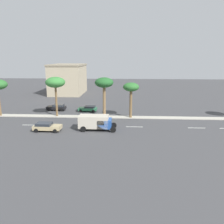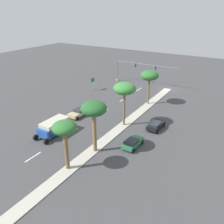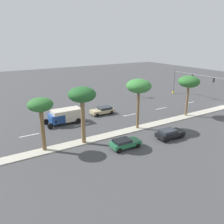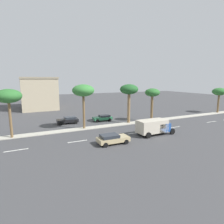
# 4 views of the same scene
# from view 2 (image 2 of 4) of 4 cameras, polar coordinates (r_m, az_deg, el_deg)

# --- Properties ---
(ground_plane) EXTENTS (160.00, 160.00, 0.00)m
(ground_plane) POSITION_cam_2_polar(r_m,az_deg,el_deg) (34.32, -5.34, -9.78)
(ground_plane) COLOR #424244
(median_curb) EXTENTS (1.80, 84.93, 0.12)m
(median_curb) POSITION_cam_2_polar(r_m,az_deg,el_deg) (28.97, -17.04, -18.26)
(median_curb) COLOR #B7B2A3
(median_curb) RESTS_ON ground
(lane_stripe_leading) EXTENTS (0.20, 2.80, 0.01)m
(lane_stripe_leading) POSITION_cam_2_polar(r_m,az_deg,el_deg) (59.84, 6.48, 5.42)
(lane_stripe_leading) COLOR silver
(lane_stripe_leading) RESTS_ON ground
(lane_stripe_far) EXTENTS (0.20, 2.80, 0.01)m
(lane_stripe_far) POSITION_cam_2_polar(r_m,az_deg,el_deg) (52.86, 2.61, 2.98)
(lane_stripe_far) COLOR silver
(lane_stripe_far) RESTS_ON ground
(lane_stripe_center) EXTENTS (0.20, 2.80, 0.01)m
(lane_stripe_center) POSITION_cam_2_polar(r_m,az_deg,el_deg) (46.75, -1.98, 0.05)
(lane_stripe_center) COLOR silver
(lane_stripe_center) RESTS_ON ground
(lane_stripe_inboard) EXTENTS (0.20, 2.80, 0.01)m
(lane_stripe_inboard) POSITION_cam_2_polar(r_m,az_deg,el_deg) (39.92, -9.58, -4.78)
(lane_stripe_inboard) COLOR silver
(lane_stripe_inboard) RESTS_ON ground
(lane_stripe_near) EXTENTS (0.20, 2.80, 0.01)m
(lane_stripe_near) POSITION_cam_2_polar(r_m,az_deg,el_deg) (35.11, -18.44, -10.21)
(lane_stripe_near) COLOR silver
(lane_stripe_near) RESTS_ON ground
(traffic_signal_gantry) EXTENTS (16.84, 0.53, 6.09)m
(traffic_signal_gantry) POSITION_cam_2_polar(r_m,az_deg,el_deg) (63.59, 4.73, 10.29)
(traffic_signal_gantry) COLOR slate
(traffic_signal_gantry) RESTS_ON ground
(directional_road_sign) EXTENTS (0.10, 1.35, 3.14)m
(directional_road_sign) POSITION_cam_2_polar(r_m,az_deg,el_deg) (58.38, -4.67, 7.32)
(directional_road_sign) COLOR gray
(directional_road_sign) RESTS_ON ground
(palm_tree_inboard) EXTENTS (3.68, 3.68, 7.13)m
(palm_tree_inboard) POSITION_cam_2_polar(r_m,az_deg,el_deg) (49.09, 9.02, 8.58)
(palm_tree_inboard) COLOR brown
(palm_tree_inboard) RESTS_ON median_curb
(palm_tree_left) EXTENTS (3.73, 3.73, 7.64)m
(palm_tree_left) POSITION_cam_2_polar(r_m,az_deg,el_deg) (39.07, 3.04, 5.50)
(palm_tree_left) COLOR brown
(palm_tree_left) RESTS_ON median_curb
(palm_tree_trailing) EXTENTS (3.54, 3.54, 7.55)m
(palm_tree_trailing) POSITION_cam_2_polar(r_m,az_deg,el_deg) (31.55, -4.40, 0.44)
(palm_tree_trailing) COLOR olive
(palm_tree_trailing) RESTS_ON median_curb
(palm_tree_right) EXTENTS (3.00, 3.00, 6.68)m
(palm_tree_right) POSITION_cam_2_polar(r_m,az_deg,el_deg) (28.74, -11.36, -4.16)
(palm_tree_right) COLOR brown
(palm_tree_right) RESTS_ON median_curb
(sedan_black_far) EXTENTS (2.10, 4.14, 1.34)m
(sedan_black_far) POSITION_cam_2_polar(r_m,az_deg,el_deg) (40.73, 10.45, -3.08)
(sedan_black_far) COLOR black
(sedan_black_far) RESTS_ON ground
(sedan_tan_trailing) EXTENTS (2.16, 4.32, 1.33)m
(sedan_tan_trailing) POSITION_cam_2_polar(r_m,az_deg,el_deg) (45.22, -7.95, -0.05)
(sedan_tan_trailing) COLOR tan
(sedan_tan_trailing) RESTS_ON ground
(sedan_green_leading) EXTENTS (2.06, 3.98, 1.24)m
(sedan_green_leading) POSITION_cam_2_polar(r_m,az_deg,el_deg) (35.31, 4.95, -7.37)
(sedan_green_leading) COLOR #287047
(sedan_green_leading) RESTS_ON ground
(box_truck) EXTENTS (2.59, 5.95, 2.37)m
(box_truck) POSITION_cam_2_polar(r_m,az_deg,el_deg) (39.21, -14.00, -3.59)
(box_truck) COLOR #234C99
(box_truck) RESTS_ON ground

